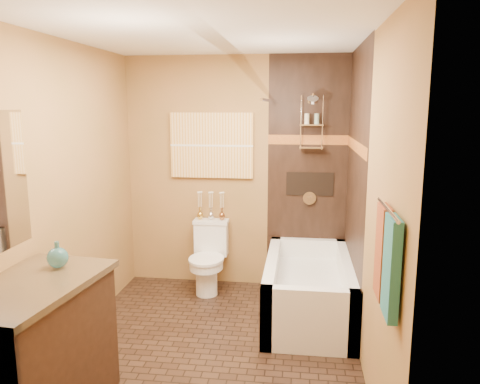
% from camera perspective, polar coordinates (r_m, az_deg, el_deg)
% --- Properties ---
extents(floor, '(3.00, 3.00, 0.00)m').
position_cam_1_polar(floor, '(4.07, -3.56, -18.56)').
color(floor, black).
rests_on(floor, ground).
extents(wall_left, '(0.02, 3.00, 2.50)m').
position_cam_1_polar(wall_left, '(4.04, -20.74, -0.55)').
color(wall_left, '#A66F40').
rests_on(wall_left, floor).
extents(wall_right, '(0.02, 3.00, 2.50)m').
position_cam_1_polar(wall_right, '(3.60, 15.32, -1.53)').
color(wall_right, '#A66F40').
rests_on(wall_right, floor).
extents(wall_back, '(2.40, 0.02, 2.50)m').
position_cam_1_polar(wall_back, '(5.09, -0.51, 2.32)').
color(wall_back, '#A66F40').
rests_on(wall_back, floor).
extents(wall_front, '(2.40, 0.02, 2.50)m').
position_cam_1_polar(wall_front, '(2.23, -11.34, -8.79)').
color(wall_front, '#A66F40').
rests_on(wall_front, floor).
extents(ceiling, '(3.00, 3.00, 0.00)m').
position_cam_1_polar(ceiling, '(3.59, -4.04, 18.85)').
color(ceiling, silver).
rests_on(ceiling, wall_back).
extents(alcove_tile_back, '(0.85, 0.01, 2.50)m').
position_cam_1_polar(alcove_tile_back, '(5.03, 8.25, 2.11)').
color(alcove_tile_back, black).
rests_on(alcove_tile_back, wall_back).
extents(alcove_tile_right, '(0.01, 1.50, 2.50)m').
position_cam_1_polar(alcove_tile_right, '(4.33, 13.84, 0.54)').
color(alcove_tile_right, black).
rests_on(alcove_tile_right, wall_right).
extents(mosaic_band_back, '(0.85, 0.01, 0.10)m').
position_cam_1_polar(mosaic_band_back, '(4.98, 8.37, 6.31)').
color(mosaic_band_back, brown).
rests_on(mosaic_band_back, alcove_tile_back).
extents(mosaic_band_right, '(0.01, 1.50, 0.10)m').
position_cam_1_polar(mosaic_band_right, '(4.28, 13.93, 5.43)').
color(mosaic_band_right, brown).
rests_on(mosaic_band_right, alcove_tile_right).
extents(alcove_niche, '(0.50, 0.01, 0.25)m').
position_cam_1_polar(alcove_niche, '(5.04, 8.51, 0.97)').
color(alcove_niche, black).
rests_on(alcove_niche, alcove_tile_back).
extents(shower_fixtures, '(0.24, 0.33, 1.16)m').
position_cam_1_polar(shower_fixtures, '(4.88, 8.69, 6.75)').
color(shower_fixtures, silver).
rests_on(shower_fixtures, floor).
extents(curtain_rod, '(0.03, 1.55, 0.03)m').
position_cam_1_polar(curtain_rod, '(4.25, 3.50, 11.08)').
color(curtain_rod, silver).
rests_on(curtain_rod, wall_back).
extents(towel_bar, '(0.02, 0.55, 0.02)m').
position_cam_1_polar(towel_bar, '(2.54, 17.57, -2.02)').
color(towel_bar, silver).
rests_on(towel_bar, wall_right).
extents(towel_teal, '(0.05, 0.22, 0.52)m').
position_cam_1_polar(towel_teal, '(2.49, 17.97, -8.77)').
color(towel_teal, '#216C70').
rests_on(towel_teal, towel_bar).
extents(towel_rust, '(0.05, 0.22, 0.52)m').
position_cam_1_polar(towel_rust, '(2.73, 17.00, -6.98)').
color(towel_rust, maroon).
rests_on(towel_rust, towel_bar).
extents(sunset_painting, '(0.90, 0.04, 0.70)m').
position_cam_1_polar(sunset_painting, '(5.07, -3.47, 5.69)').
color(sunset_painting, gold).
rests_on(sunset_painting, wall_back).
extents(bathtub, '(0.80, 1.50, 0.55)m').
position_cam_1_polar(bathtub, '(4.59, 8.34, -12.09)').
color(bathtub, white).
rests_on(bathtub, floor).
extents(toilet, '(0.38, 0.56, 0.74)m').
position_cam_1_polar(toilet, '(5.07, -3.86, -7.90)').
color(toilet, white).
rests_on(toilet, floor).
extents(vanity, '(0.75, 1.11, 0.92)m').
position_cam_1_polar(vanity, '(3.33, -23.84, -17.46)').
color(vanity, black).
rests_on(vanity, floor).
extents(teal_bottle, '(0.16, 0.16, 0.22)m').
position_cam_1_polar(teal_bottle, '(3.32, -21.36, -7.14)').
color(teal_bottle, '#276D76').
rests_on(teal_bottle, vanity).
extents(bud_vases, '(0.31, 0.06, 0.30)m').
position_cam_1_polar(bud_vases, '(5.08, -3.57, -1.60)').
color(bud_vases, gold).
rests_on(bud_vases, toilet).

